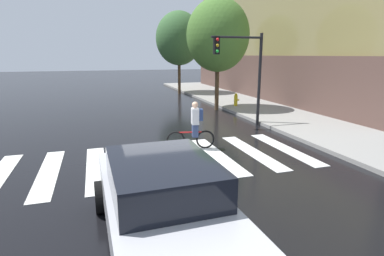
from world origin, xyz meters
TOP-DOWN VIEW (x-y plane):
  - ground_plane at (0.00, 0.00)m, footprint 120.00×120.00m
  - sidewalk at (8.75, 0.00)m, footprint 6.50×50.00m
  - crosswalk_stripes at (-0.08, 0.00)m, footprint 9.57×3.98m
  - manhole_cover at (-0.15, -3.45)m, footprint 0.64×0.64m
  - sedan_near at (-0.93, -4.27)m, footprint 2.25×4.64m
  - cyclist at (1.34, 0.93)m, footprint 1.69×0.42m
  - traffic_light_near at (4.57, 3.70)m, footprint 2.47×0.28m
  - fire_hydrant at (6.46, 8.35)m, footprint 0.33×0.22m
  - street_tree_near at (5.07, 8.10)m, footprint 3.61×3.61m
  - street_tree_mid at (5.02, 16.47)m, footprint 3.79×3.79m
  - corner_building at (16.76, 11.99)m, footprint 14.59×23.55m

SIDE VIEW (x-z plane):
  - ground_plane at x=0.00m, z-range 0.00..0.00m
  - manhole_cover at x=-0.15m, z-range 0.00..0.01m
  - crosswalk_stripes at x=-0.08m, z-range 0.00..0.01m
  - sidewalk at x=8.75m, z-range 0.00..0.15m
  - fire_hydrant at x=6.46m, z-range 0.14..0.92m
  - sedan_near at x=-0.93m, z-range 0.03..1.62m
  - cyclist at x=1.34m, z-range 0.00..1.69m
  - traffic_light_near at x=4.57m, z-range 0.76..4.96m
  - street_tree_near at x=5.07m, z-range 1.13..7.55m
  - street_tree_mid at x=5.02m, z-range 1.18..7.93m
  - corner_building at x=16.76m, z-range -0.05..10.72m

